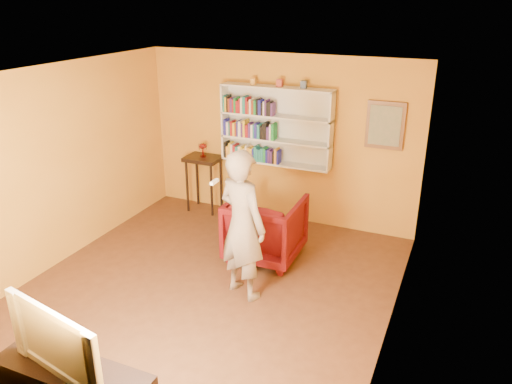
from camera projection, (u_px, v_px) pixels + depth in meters
room_shell at (204, 218)px, 6.00m from camera, size 5.30×5.80×2.88m
bookshelf at (277, 126)px, 7.83m from camera, size 1.80×0.29×1.23m
books_row_lower at (252, 153)px, 8.06m from camera, size 0.95×0.19×0.25m
books_row_middle at (250, 130)px, 7.93m from camera, size 0.87×0.19×0.27m
books_row_upper at (249, 106)px, 7.80m from camera, size 0.84×0.19×0.26m
ornament_left at (253, 82)px, 7.68m from camera, size 0.07×0.07×0.10m
ornament_centre at (280, 83)px, 7.51m from camera, size 0.08×0.08×0.12m
ornament_right at (304, 85)px, 7.37m from camera, size 0.08×0.08×0.12m
framed_painting at (385, 126)px, 7.20m from camera, size 0.55×0.05×0.70m
console_table at (203, 166)px, 8.46m from camera, size 0.59×0.45×0.97m
ruby_lustre at (203, 147)px, 8.34m from camera, size 0.14×0.14×0.23m
armchair at (265, 228)px, 7.02m from camera, size 0.99×1.02×0.91m
person at (242, 225)px, 5.97m from camera, size 0.81×0.67×1.89m
game_remote at (215, 182)px, 5.58m from camera, size 0.04×0.15×0.04m
television at (66, 337)px, 4.16m from camera, size 1.15×0.37×0.66m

